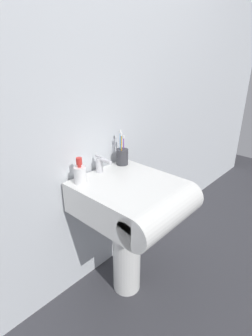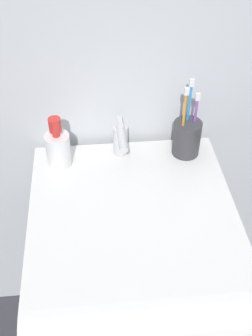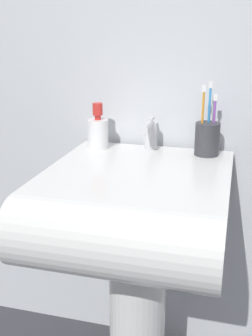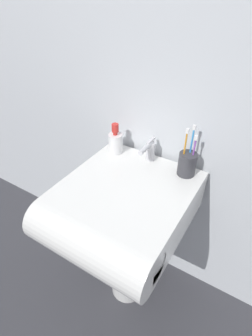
% 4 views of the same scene
% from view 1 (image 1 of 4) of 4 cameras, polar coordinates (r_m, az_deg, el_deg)
% --- Properties ---
extents(ground_plane, '(6.00, 6.00, 0.00)m').
position_cam_1_polar(ground_plane, '(1.92, 0.15, -24.25)').
color(ground_plane, '#38383D').
rests_on(ground_plane, ground).
extents(wall_back, '(5.00, 0.05, 2.40)m').
position_cam_1_polar(wall_back, '(1.53, -8.37, 14.83)').
color(wall_back, silver).
rests_on(wall_back, ground).
extents(sink_pedestal, '(0.17, 0.17, 0.60)m').
position_cam_1_polar(sink_pedestal, '(1.71, 0.17, -17.51)').
color(sink_pedestal, white).
rests_on(sink_pedestal, ground).
extents(sink_basin, '(0.50, 0.60, 0.18)m').
position_cam_1_polar(sink_basin, '(1.45, 2.13, -7.01)').
color(sink_basin, white).
rests_on(sink_basin, sink_pedestal).
extents(faucet, '(0.04, 0.13, 0.10)m').
position_cam_1_polar(faucet, '(1.54, -5.53, 0.92)').
color(faucet, silver).
rests_on(faucet, sink_basin).
extents(toothbrush_cup, '(0.08, 0.08, 0.22)m').
position_cam_1_polar(toothbrush_cup, '(1.66, -0.83, 2.56)').
color(toothbrush_cup, '#38383D').
rests_on(toothbrush_cup, sink_basin).
extents(soap_bottle, '(0.07, 0.07, 0.15)m').
position_cam_1_polar(soap_bottle, '(1.43, -9.98, -1.24)').
color(soap_bottle, white).
rests_on(soap_bottle, sink_basin).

